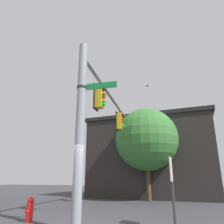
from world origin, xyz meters
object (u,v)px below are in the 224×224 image
traffic_light_nearest_pole (100,97)px  fire_hydrant (30,209)px  bird_flying (147,86)px  traffic_light_mid_inner (120,121)px  historical_marker (172,180)px  street_name_sign (90,87)px

traffic_light_nearest_pole → fire_hydrant: bearing=-56.5°
bird_flying → fire_hydrant: 11.69m
traffic_light_nearest_pole → traffic_light_mid_inner: (-4.39, -0.38, 0.00)m
traffic_light_mid_inner → traffic_light_nearest_pole: bearing=5.0°
bird_flying → historical_marker: size_ratio=0.14×
street_name_sign → traffic_light_nearest_pole: bearing=-167.1°
traffic_light_nearest_pole → historical_marker: 4.68m
bird_flying → traffic_light_nearest_pole: bearing=-9.2°
street_name_sign → fire_hydrant: (-0.69, -2.53, -4.10)m
historical_marker → traffic_light_nearest_pole: bearing=-107.4°
fire_hydrant → historical_marker: bearing=95.3°
traffic_light_nearest_pole → bird_flying: (-6.77, 1.09, 3.24)m
traffic_light_mid_inner → historical_marker: traffic_light_mid_inner is taller
street_name_sign → bird_flying: bearing=176.0°
street_name_sign → historical_marker: size_ratio=0.67×
fire_hydrant → bird_flying: bearing=158.8°
traffic_light_nearest_pole → historical_marker: (0.91, 2.90, -3.56)m
traffic_light_mid_inner → street_name_sign: size_ratio=0.92×
traffic_light_mid_inner → bird_flying: bird_flying is taller
traffic_light_nearest_pole → fire_hydrant: (1.37, -2.06, -4.55)m
street_name_sign → fire_hydrant: bearing=-105.3°
traffic_light_mid_inner → street_name_sign: 6.52m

